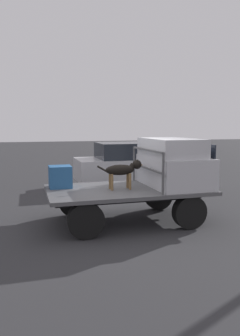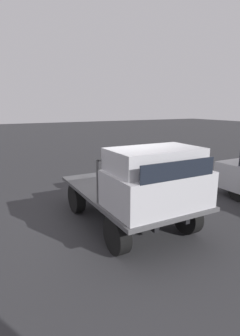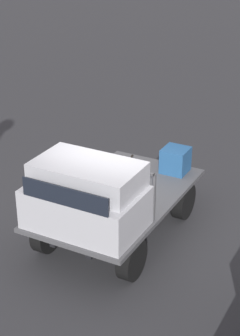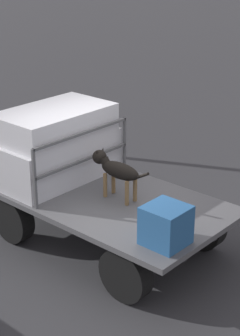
{
  "view_description": "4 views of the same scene",
  "coord_description": "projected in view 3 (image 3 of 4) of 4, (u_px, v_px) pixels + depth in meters",
  "views": [
    {
      "loc": [
        -2.24,
        -7.15,
        2.25
      ],
      "look_at": [
        -0.21,
        -0.08,
        1.29
      ],
      "focal_mm": 35.0,
      "sensor_mm": 36.0,
      "label": 1
    },
    {
      "loc": [
        5.13,
        -2.95,
        2.73
      ],
      "look_at": [
        -0.21,
        -0.08,
        1.29
      ],
      "focal_mm": 28.0,
      "sensor_mm": 36.0,
      "label": 2
    },
    {
      "loc": [
        8.18,
        4.42,
        5.88
      ],
      "look_at": [
        -0.21,
        -0.08,
        1.29
      ],
      "focal_mm": 60.0,
      "sensor_mm": 36.0,
      "label": 3
    },
    {
      "loc": [
        -5.16,
        5.51,
        4.38
      ],
      "look_at": [
        -0.21,
        -0.08,
        1.29
      ],
      "focal_mm": 60.0,
      "sensor_mm": 36.0,
      "label": 4
    }
  ],
  "objects": [
    {
      "name": "cargo_crate",
      "position": [
        175.0,
        160.0,
        11.44
      ],
      "size": [
        0.51,
        0.51,
        0.51
      ],
      "color": "#235184",
      "rests_on": "flatbed_truck"
    },
    {
      "name": "flatbed_truck",
      "position": [
        118.0,
        206.0,
        10.68
      ],
      "size": [
        3.7,
        2.06,
        0.8
      ],
      "color": "black",
      "rests_on": "ground"
    },
    {
      "name": "ground_plane",
      "position": [
        119.0,
        232.0,
        10.93
      ],
      "size": [
        80.0,
        80.0,
        0.0
      ],
      "primitive_type": "plane",
      "color": "#2D2D30"
    },
    {
      "name": "dog",
      "position": [
        118.0,
        172.0,
        10.51
      ],
      "size": [
        1.09,
        0.24,
        0.7
      ],
      "rotation": [
        0.0,
        0.0,
        0.1
      ],
      "color": "brown",
      "rests_on": "flatbed_truck"
    },
    {
      "name": "truck_cab",
      "position": [
        86.0,
        197.0,
        9.44
      ],
      "size": [
        1.26,
        1.94,
        1.14
      ],
      "color": "#B7B7BC",
      "rests_on": "flatbed_truck"
    },
    {
      "name": "truck_headboard",
      "position": [
        106.0,
        178.0,
        9.95
      ],
      "size": [
        0.04,
        1.94,
        0.9
      ],
      "color": "#4C4C4F",
      "rests_on": "flatbed_truck"
    }
  ]
}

